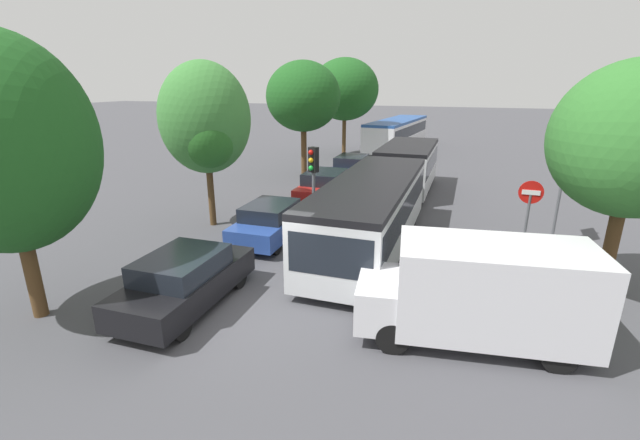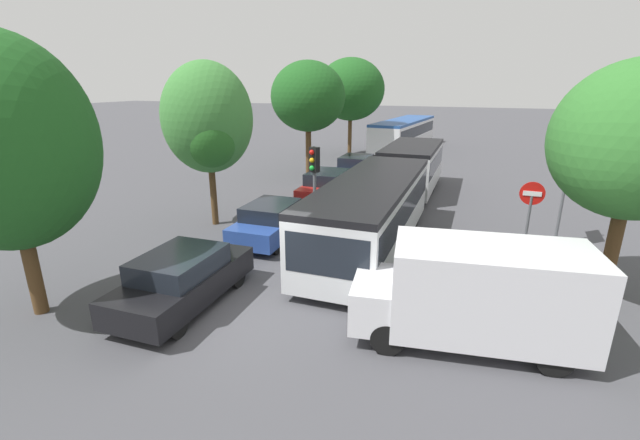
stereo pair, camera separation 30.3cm
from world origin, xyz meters
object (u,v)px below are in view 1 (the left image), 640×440
(tree_right_near, at_px, (637,144))
(queued_car_red, at_px, (325,186))
(queued_car_black, at_px, (185,280))
(white_van, at_px, (482,291))
(traffic_light, at_px, (313,172))
(city_bus_rear, at_px, (397,132))
(queued_car_navy, at_px, (352,168))
(direction_sign_post, at_px, (563,173))
(queued_car_blue, at_px, (271,221))
(no_entry_sign, at_px, (528,211))
(tree_left_mid, at_px, (206,121))
(tree_left_far, at_px, (303,98))
(tree_left_near, at_px, (3,145))
(tree_left_distant, at_px, (345,91))
(articulated_bus, at_px, (390,186))

(tree_right_near, bearing_deg, queued_car_red, 147.34)
(queued_car_black, bearing_deg, white_van, -84.23)
(queued_car_black, bearing_deg, traffic_light, -13.63)
(city_bus_rear, relative_size, queued_car_navy, 2.76)
(traffic_light, bearing_deg, white_van, 66.30)
(white_van, distance_m, tree_right_near, 5.44)
(city_bus_rear, height_order, direction_sign_post, direction_sign_post)
(queued_car_blue, bearing_deg, tree_right_near, -97.39)
(tree_right_near, bearing_deg, city_bus_rear, 112.25)
(traffic_light, bearing_deg, queued_car_black, 5.23)
(city_bus_rear, bearing_deg, white_van, -161.28)
(white_van, xyz_separation_m, no_entry_sign, (1.21, 4.62, 0.64))
(traffic_light, bearing_deg, tree_left_mid, -71.93)
(tree_left_far, height_order, tree_right_near, tree_left_far)
(city_bus_rear, xyz_separation_m, tree_left_mid, (-3.07, -23.72, 2.72))
(traffic_light, bearing_deg, tree_left_near, -13.19)
(white_van, bearing_deg, queued_car_black, -1.18)
(queued_car_navy, distance_m, tree_left_distant, 9.50)
(articulated_bus, distance_m, queued_car_blue, 5.45)
(city_bus_rear, bearing_deg, queued_car_navy, -176.02)
(queued_car_blue, height_order, tree_right_near, tree_right_near)
(queued_car_red, relative_size, white_van, 0.85)
(queued_car_blue, relative_size, tree_right_near, 0.67)
(white_van, xyz_separation_m, traffic_light, (-5.90, 5.02, 1.26))
(queued_car_blue, bearing_deg, direction_sign_post, -72.97)
(queued_car_navy, height_order, tree_left_far, tree_left_far)
(traffic_light, height_order, tree_left_mid, tree_left_mid)
(direction_sign_post, height_order, tree_left_far, tree_left_far)
(queued_car_red, bearing_deg, direction_sign_post, -105.52)
(city_bus_rear, relative_size, traffic_light, 3.49)
(city_bus_rear, bearing_deg, queued_car_black, -175.25)
(tree_left_near, bearing_deg, tree_right_near, 23.74)
(direction_sign_post, distance_m, tree_left_distant, 20.14)
(queued_car_blue, bearing_deg, queued_car_black, 179.50)
(articulated_bus, distance_m, queued_car_red, 3.90)
(tree_left_far, distance_m, tree_right_near, 18.18)
(queued_car_navy, relative_size, tree_left_mid, 0.67)
(queued_car_red, relative_size, tree_left_distant, 0.60)
(queued_car_navy, bearing_deg, white_van, -156.21)
(traffic_light, xyz_separation_m, tree_right_near, (9.10, -1.73, 1.66))
(queued_car_black, distance_m, queued_car_navy, 16.06)
(queued_car_navy, xyz_separation_m, white_van, (7.33, -15.07, 0.50))
(queued_car_black, xyz_separation_m, no_entry_sign, (8.34, 5.62, 1.13))
(queued_car_red, bearing_deg, tree_left_near, 163.95)
(white_van, bearing_deg, no_entry_sign, -113.77)
(articulated_bus, relative_size, queued_car_navy, 3.91)
(city_bus_rear, bearing_deg, articulated_bus, -165.69)
(queued_car_blue, xyz_separation_m, tree_left_near, (-3.03, -6.90, 3.55))
(queued_car_black, height_order, queued_car_red, queued_car_red)
(no_entry_sign, xyz_separation_m, tree_left_distant, (-11.48, 18.43, 3.07))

